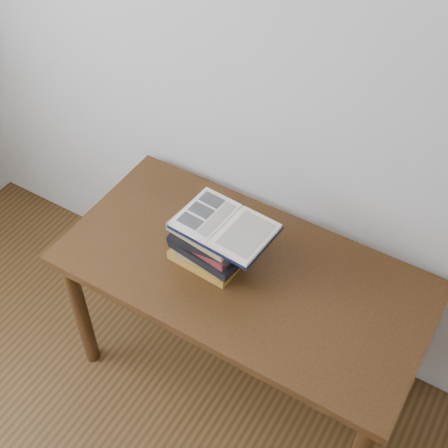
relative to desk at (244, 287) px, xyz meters
The scene contains 3 objects.
desk is the anchor object (origin of this frame).
book_stack 0.23m from the desk, 168.17° to the right, with size 0.28×0.21×0.19m.
open_book 0.31m from the desk, behind, with size 0.33×0.24×0.03m.
Camera 1 is at (0.63, 0.16, 2.41)m, focal length 50.00 mm.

